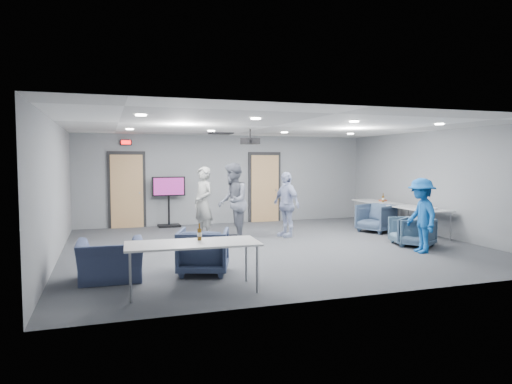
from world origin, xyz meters
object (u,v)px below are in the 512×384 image
object	(u,v)px
person_a	(203,203)
table_front_left	(193,245)
projector	(250,141)
chair_right_c	(417,233)
person_c	(286,204)
person_b	(233,202)
bottle_front	(199,234)
bottle_right	(383,199)
table_right_b	(419,210)
tv_stand	(169,198)
chair_right_b	(408,231)
chair_right_a	(376,218)
chair_front_b	(110,261)
table_right_a	(377,203)
chair_front_a	(203,251)
person_d	(421,215)

from	to	relation	value
person_a	table_front_left	bearing A→B (deg)	-34.11
table_front_left	projector	size ratio (longest dim) A/B	4.55
chair_right_c	projector	xyz separation A→B (m)	(-3.31, 1.95, 2.08)
person_c	person_b	bearing A→B (deg)	-101.89
bottle_front	chair_right_c	bearing A→B (deg)	17.93
person_c	bottle_right	world-z (taller)	person_c
table_right_b	tv_stand	bearing A→B (deg)	57.75
person_a	table_front_left	xyz separation A→B (m)	(-1.06, -4.30, -0.20)
person_c	chair_right_c	distance (m)	3.22
person_c	chair_right_b	world-z (taller)	person_c
chair_right_a	bottle_front	world-z (taller)	bottle_front
chair_right_a	tv_stand	xyz separation A→B (m)	(-5.19, 2.75, 0.45)
person_a	bottle_front	bearing A→B (deg)	-32.88
person_c	projector	size ratio (longest dim) A/B	3.77
person_a	person_b	bearing A→B (deg)	45.64
table_right_b	bottle_front	world-z (taller)	bottle_front
chair_right_b	projector	distance (m)	4.23
table_right_b	table_front_left	world-z (taller)	same
table_front_left	person_c	bearing A→B (deg)	55.33
chair_front_b	table_right_a	world-z (taller)	table_right_a
projector	chair_right_a	bearing A→B (deg)	-12.48
chair_front_a	tv_stand	bearing A→B (deg)	-73.43
person_a	table_right_b	distance (m)	5.47
person_d	table_right_b	size ratio (longest dim) A/B	0.88
tv_stand	chair_right_c	bearing A→B (deg)	-44.98
person_d	chair_right_a	bearing A→B (deg)	177.13
table_right_a	table_right_b	world-z (taller)	same
chair_front_b	tv_stand	size ratio (longest dim) A/B	0.69
table_front_left	bottle_front	bearing A→B (deg)	53.34
person_c	chair_right_c	world-z (taller)	person_c
chair_front_a	bottle_right	bearing A→B (deg)	-130.01
person_b	person_d	xyz separation A→B (m)	(3.36, -2.69, -0.15)
person_c	chair_front_a	size ratio (longest dim) A/B	1.93
chair_right_a	chair_right_b	world-z (taller)	chair_right_a
tv_stand	person_a	bearing A→B (deg)	-78.10
chair_front_b	bottle_right	distance (m)	8.50
bottle_front	projector	size ratio (longest dim) A/B	0.59
table_right_a	person_b	bearing A→B (deg)	101.60
person_b	chair_right_a	size ratio (longest dim) A/B	2.24
person_d	projector	xyz separation A→B (m)	(-2.97, 2.50, 1.62)
table_right_b	tv_stand	xyz separation A→B (m)	(-5.84, 3.68, 0.15)
person_d	table_right_a	size ratio (longest dim) A/B	0.94
table_right_b	tv_stand	world-z (taller)	tv_stand
person_d	chair_right_c	world-z (taller)	person_d
person_d	chair_right_a	distance (m)	2.78
table_right_a	table_right_b	size ratio (longest dim) A/B	0.94
table_right_a	table_right_b	xyz separation A→B (m)	(0.00, -1.90, 0.00)
person_a	table_front_left	size ratio (longest dim) A/B	0.90
chair_right_a	projector	size ratio (longest dim) A/B	1.92
person_a	chair_front_a	size ratio (longest dim) A/B	2.09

